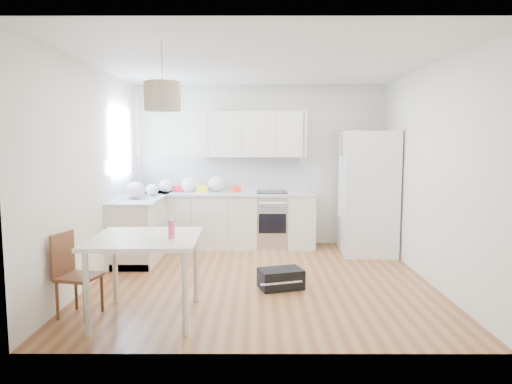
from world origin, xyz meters
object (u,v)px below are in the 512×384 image
(dining_table, at_px, (146,246))
(gym_bag, at_px, (281,279))
(refrigerator, at_px, (368,193))
(dining_chair, at_px, (79,275))

(dining_table, distance_m, gym_bag, 1.77)
(refrigerator, bearing_deg, dining_table, -133.56)
(refrigerator, relative_size, dining_chair, 2.27)
(refrigerator, height_order, dining_chair, refrigerator)
(refrigerator, height_order, dining_table, refrigerator)
(dining_chair, relative_size, gym_bag, 1.67)
(dining_table, xyz_separation_m, gym_bag, (1.38, 0.93, -0.61))
(refrigerator, relative_size, dining_table, 1.80)
(dining_chair, height_order, gym_bag, dining_chair)
(dining_table, height_order, gym_bag, dining_table)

